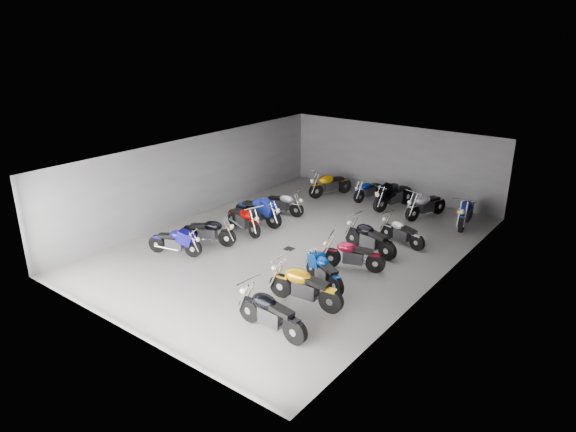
# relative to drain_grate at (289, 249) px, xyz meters

# --- Properties ---
(ground) EXTENTS (14.00, 14.00, 0.00)m
(ground) POSITION_rel_drain_grate_xyz_m (0.00, 0.50, -0.01)
(ground) COLOR gray
(ground) RESTS_ON ground
(wall_back) EXTENTS (10.00, 0.10, 3.20)m
(wall_back) POSITION_rel_drain_grate_xyz_m (0.00, 7.50, 1.59)
(wall_back) COLOR slate
(wall_back) RESTS_ON ground
(wall_left) EXTENTS (0.10, 14.00, 3.20)m
(wall_left) POSITION_rel_drain_grate_xyz_m (-5.00, 0.50, 1.59)
(wall_left) COLOR slate
(wall_left) RESTS_ON ground
(wall_right) EXTENTS (0.10, 14.00, 3.20)m
(wall_right) POSITION_rel_drain_grate_xyz_m (5.00, 0.50, 1.59)
(wall_right) COLOR slate
(wall_right) RESTS_ON ground
(ceiling) EXTENTS (10.00, 14.00, 0.04)m
(ceiling) POSITION_rel_drain_grate_xyz_m (0.00, 0.50, 3.21)
(ceiling) COLOR black
(ceiling) RESTS_ON wall_back
(drain_grate) EXTENTS (0.32, 0.32, 0.01)m
(drain_grate) POSITION_rel_drain_grate_xyz_m (0.00, 0.00, 0.00)
(drain_grate) COLOR black
(drain_grate) RESTS_ON ground
(motorcycle_left_b) EXTENTS (1.86, 0.80, 0.85)m
(motorcycle_left_b) POSITION_rel_drain_grate_xyz_m (-2.72, -2.66, 0.46)
(motorcycle_left_b) COLOR black
(motorcycle_left_b) RESTS_ON ground
(motorcycle_left_c) EXTENTS (1.92, 0.97, 0.90)m
(motorcycle_left_c) POSITION_rel_drain_grate_xyz_m (-2.45, -1.41, 0.49)
(motorcycle_left_c) COLOR black
(motorcycle_left_c) RESTS_ON ground
(motorcycle_left_d) EXTENTS (2.06, 0.73, 0.93)m
(motorcycle_left_d) POSITION_rel_drain_grate_xyz_m (-2.28, 0.23, 0.50)
(motorcycle_left_d) COLOR black
(motorcycle_left_d) RESTS_ON ground
(motorcycle_left_e) EXTENTS (2.25, 0.44, 0.99)m
(motorcycle_left_e) POSITION_rel_drain_grate_xyz_m (-2.39, 1.19, 0.53)
(motorcycle_left_e) COLOR black
(motorcycle_left_e) RESTS_ON ground
(motorcycle_left_f) EXTENTS (1.93, 0.53, 0.86)m
(motorcycle_left_f) POSITION_rel_drain_grate_xyz_m (-2.33, 2.59, 0.46)
(motorcycle_left_f) COLOR black
(motorcycle_left_f) RESTS_ON ground
(motorcycle_right_a) EXTENTS (2.20, 0.46, 0.96)m
(motorcycle_right_a) POSITION_rel_drain_grate_xyz_m (2.73, -4.32, 0.52)
(motorcycle_right_a) COLOR black
(motorcycle_right_a) RESTS_ON ground
(motorcycle_right_b) EXTENTS (2.28, 0.50, 1.00)m
(motorcycle_right_b) POSITION_rel_drain_grate_xyz_m (2.60, -2.71, 0.54)
(motorcycle_right_b) COLOR black
(motorcycle_right_b) RESTS_ON ground
(motorcycle_right_c) EXTENTS (1.81, 0.92, 0.85)m
(motorcycle_right_c) POSITION_rel_drain_grate_xyz_m (2.39, -1.45, 0.46)
(motorcycle_right_c) COLOR black
(motorcycle_right_c) RESTS_ON ground
(motorcycle_right_d) EXTENTS (1.94, 0.82, 0.89)m
(motorcycle_right_d) POSITION_rel_drain_grate_xyz_m (2.51, -0.03, 0.48)
(motorcycle_right_d) COLOR black
(motorcycle_right_d) RESTS_ON ground
(motorcycle_right_e) EXTENTS (2.13, 0.61, 0.94)m
(motorcycle_right_e) POSITION_rel_drain_grate_xyz_m (2.31, 1.42, 0.51)
(motorcycle_right_e) COLOR black
(motorcycle_right_e) RESTS_ON ground
(motorcycle_right_f) EXTENTS (1.85, 0.54, 0.82)m
(motorcycle_right_f) POSITION_rel_drain_grate_xyz_m (2.85, 2.73, 0.44)
(motorcycle_right_f) COLOR black
(motorcycle_right_f) RESTS_ON ground
(motorcycle_back_b) EXTENTS (0.99, 2.11, 0.98)m
(motorcycle_back_b) POSITION_rel_drain_grate_xyz_m (-2.15, 5.83, 0.53)
(motorcycle_back_b) COLOR black
(motorcycle_back_b) RESTS_ON ground
(motorcycle_back_c) EXTENTS (0.56, 1.85, 0.82)m
(motorcycle_back_c) POSITION_rel_drain_grate_xyz_m (-0.46, 6.36, 0.44)
(motorcycle_back_c) COLOR black
(motorcycle_back_c) RESTS_ON ground
(motorcycle_back_d) EXTENTS (0.74, 2.35, 1.05)m
(motorcycle_back_d) POSITION_rel_drain_grate_xyz_m (0.88, 6.02, 0.57)
(motorcycle_back_d) COLOR black
(motorcycle_back_d) RESTS_ON ground
(motorcycle_back_e) EXTENTS (0.81, 2.13, 0.96)m
(motorcycle_back_e) POSITION_rel_drain_grate_xyz_m (2.41, 5.78, 0.52)
(motorcycle_back_e) COLOR black
(motorcycle_back_e) RESTS_ON ground
(motorcycle_back_f) EXTENTS (0.58, 2.32, 1.02)m
(motorcycle_back_f) POSITION_rel_drain_grate_xyz_m (4.01, 5.89, 0.55)
(motorcycle_back_f) COLOR black
(motorcycle_back_f) RESTS_ON ground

